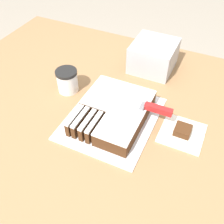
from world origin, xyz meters
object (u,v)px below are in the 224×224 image
at_px(brownie, 183,130).
at_px(storage_box, 153,56).
at_px(coffee_cup, 67,81).
at_px(knife, 146,106).
at_px(cake_board, 112,118).
at_px(cake, 114,111).

height_order(brownie, storage_box, storage_box).
bearing_deg(coffee_cup, brownie, -4.44).
bearing_deg(knife, storage_box, -76.41).
relative_size(knife, coffee_cup, 3.31).
bearing_deg(cake_board, cake, 53.28).
xyz_separation_m(cake, knife, (0.10, 0.03, 0.04)).
bearing_deg(brownie, knife, 177.78).
distance_m(cake, storage_box, 0.37).
distance_m(knife, brownie, 0.15).
distance_m(cake, knife, 0.12).
bearing_deg(cake, knife, 18.47).
relative_size(cake_board, cake, 1.25).
relative_size(cake, storage_box, 1.53).
bearing_deg(coffee_cup, cake, -15.58).
xyz_separation_m(knife, coffee_cup, (-0.34, 0.03, -0.02)).
bearing_deg(brownie, storage_box, 123.68).
bearing_deg(knife, coffee_cup, -5.59).
distance_m(coffee_cup, brownie, 0.49).
xyz_separation_m(knife, brownie, (0.14, -0.01, -0.05)).
bearing_deg(brownie, coffee_cup, 175.56).
height_order(cake, storage_box, storage_box).
relative_size(cake_board, knife, 1.16).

